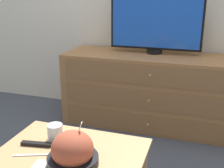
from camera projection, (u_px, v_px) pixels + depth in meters
ground_plane at (146, 110)px, 3.05m from camera, size 12.00×12.00×0.00m
dresser at (154, 91)px, 2.64m from camera, size 1.69×0.54×0.68m
tv at (156, 23)px, 2.53m from camera, size 0.84×0.14×0.55m
takeout_bowl at (73, 152)px, 1.28m from camera, size 0.24×0.24×0.20m
drink_cup at (55, 133)px, 1.51m from camera, size 0.08×0.08×0.09m
knife at (31, 155)px, 1.37m from camera, size 0.17×0.07×0.01m
remote_control at (36, 144)px, 1.46m from camera, size 0.16×0.05×0.02m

